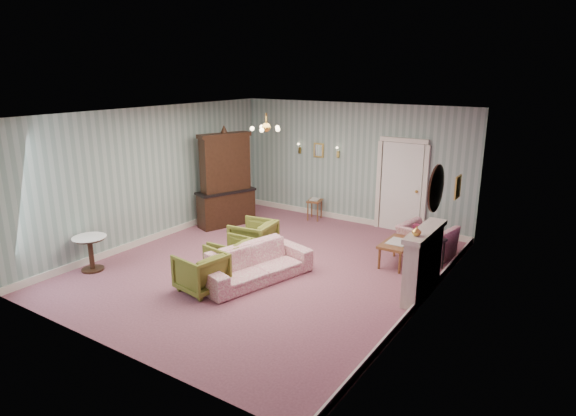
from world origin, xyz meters
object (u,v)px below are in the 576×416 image
Objects in this scene: wingback_chair at (427,236)px; fireplace at (423,263)px; dresser at (225,177)px; side_table_black at (431,254)px; olive_chair_c at (253,237)px; coffee_table at (397,253)px; olive_chair_a at (201,270)px; olive_chair_b at (232,253)px; sofa_chintz at (255,258)px; pedestal_table at (91,253)px.

fireplace is at bearing 116.34° from wingback_chair.
dresser is 5.08m from side_table_black.
fireplace is 1.21m from side_table_black.
olive_chair_c is 2.85m from coffee_table.
side_table_black is (0.62, 0.11, 0.07)m from coffee_table.
olive_chair_a is at bearing 0.29° from olive_chair_c.
olive_chair_b is 0.75× the size of coffee_table.
coffee_table is at bearing 105.89° from olive_chair_c.
olive_chair_c is 1.19m from sofa_chintz.
olive_chair_b is at bearing 54.67° from wingback_chair.
olive_chair_a is 4.25m from side_table_black.
side_table_black is at bearing 125.31° from wingback_chair.
wingback_chair is 1.88m from fireplace.
sofa_chintz is 3.57m from wingback_chair.
wingback_chair is at bearing 28.03° from dresser.
sofa_chintz is at bearing -131.87° from coffee_table.
olive_chair_b is 3.17m from coffee_table.
wingback_chair is at bearing 66.94° from coffee_table.
olive_chair_b reaches higher than pedestal_table.
olive_chair_c is at bearing -173.58° from olive_chair_b.
sofa_chintz reaches higher than olive_chair_b.
wingback_chair is 4.81m from dresser.
olive_chair_c is 1.20× the size of pedestal_table.
dresser reaches higher than sofa_chintz.
side_table_black is 6.36m from pedestal_table.
pedestal_table is (-5.51, -2.36, -0.25)m from fireplace.
sofa_chintz reaches higher than side_table_black.
olive_chair_a is at bearing 11.64° from pedestal_table.
sofa_chintz is at bearing 78.47° from olive_chair_b.
sofa_chintz is at bearing 63.01° from wingback_chair.
olive_chair_a is 1.10× the size of olive_chair_b.
coffee_table is 1.36× the size of pedestal_table.
side_table_black is (0.30, -0.65, -0.13)m from wingback_chair.
dresser is at bearing -139.52° from olive_chair_b.
pedestal_table is at bearing 50.37° from wingback_chair.
coffee_table is (2.49, 1.96, -0.11)m from olive_chair_b.
olive_chair_a is at bearing -134.38° from side_table_black.
dresser is 2.59× the size of coffee_table.
dresser is 3.66m from pedestal_table.
fireplace is at bearing 103.84° from olive_chair_b.
side_table_black is at bearing 103.45° from olive_chair_c.
coffee_table is (2.60, 1.14, -0.17)m from olive_chair_c.
dresser reaches higher than wingback_chair.
fireplace is at bearing 83.83° from olive_chair_c.
olive_chair_b is at bearing -146.29° from side_table_black.
sofa_chintz reaches higher than pedestal_table.
olive_chair_a is at bearing 6.43° from olive_chair_b.
wingback_chair is 0.71× the size of fireplace.
sofa_chintz is 1.50× the size of fireplace.
olive_chair_b reaches higher than coffee_table.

